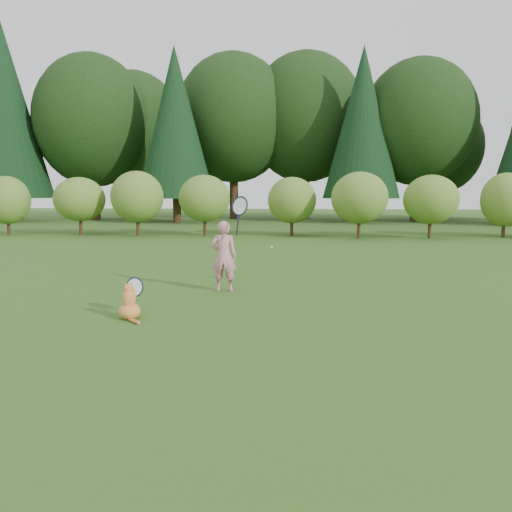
# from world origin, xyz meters

# --- Properties ---
(ground) EXTENTS (100.00, 100.00, 0.00)m
(ground) POSITION_xyz_m (0.00, 0.00, 0.00)
(ground) COLOR #2A5217
(ground) RESTS_ON ground
(shrub_row) EXTENTS (28.00, 3.00, 2.80)m
(shrub_row) POSITION_xyz_m (0.00, 13.00, 1.40)
(shrub_row) COLOR olive
(shrub_row) RESTS_ON ground
(woodland_backdrop) EXTENTS (48.00, 10.00, 15.00)m
(woodland_backdrop) POSITION_xyz_m (0.00, 23.00, 7.50)
(woodland_backdrop) COLOR black
(woodland_backdrop) RESTS_ON ground
(child) EXTENTS (0.76, 0.49, 1.96)m
(child) POSITION_xyz_m (-0.42, 1.03, 0.69)
(child) COLOR pink
(child) RESTS_ON ground
(cat) EXTENTS (0.51, 0.77, 0.72)m
(cat) POSITION_xyz_m (-1.45, -1.13, 0.27)
(cat) COLOR #D45E28
(cat) RESTS_ON ground
(tennis_ball) EXTENTS (0.06, 0.06, 0.06)m
(tennis_ball) POSITION_xyz_m (0.40, 1.79, 0.75)
(tennis_ball) COLOR #BAC317
(tennis_ball) RESTS_ON ground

